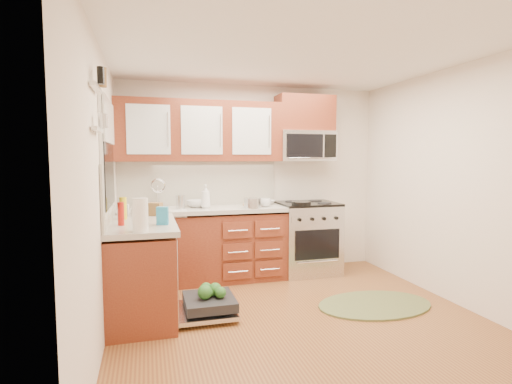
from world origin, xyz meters
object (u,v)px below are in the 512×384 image
object	(u,v)px
stock_pot	(252,203)
sink	(159,220)
range	(307,238)
rug	(375,305)
bowl_b	(198,204)
cutting_board	(254,204)
bowl_a	(266,202)
microwave	(305,146)
skillet	(301,203)
paper_towel_roll	(140,215)
dishwasher	(205,306)
cup	(265,203)
upper_cabinets	(200,131)

from	to	relation	value
stock_pot	sink	bearing A→B (deg)	170.46
sink	range	bearing A→B (deg)	0.30
rug	range	bearing A→B (deg)	99.14
bowl_b	rug	bearing A→B (deg)	-40.29
cutting_board	bowl_a	xyz separation A→B (m)	(0.18, 0.06, 0.02)
sink	bowl_a	xyz separation A→B (m)	(1.40, 0.18, 0.15)
microwave	bowl_b	bearing A→B (deg)	-178.84
skillet	stock_pot	size ratio (longest dim) A/B	1.15
range	cutting_board	world-z (taller)	range
range	paper_towel_roll	world-z (taller)	paper_towel_roll
dishwasher	skillet	xyz separation A→B (m)	(1.34, 0.88, 0.87)
cutting_board	bowl_a	world-z (taller)	bowl_a
cup	range	bearing A→B (deg)	9.05
sink	paper_towel_roll	distance (m)	1.48
cutting_board	bowl_a	bearing A→B (deg)	17.80
cutting_board	bowl_a	distance (m)	0.19
dishwasher	paper_towel_roll	distance (m)	1.17
paper_towel_roll	cup	xyz separation A→B (m)	(1.50, 1.35, -0.09)
skillet	bowl_a	bearing A→B (deg)	128.56
cutting_board	cup	world-z (taller)	cup
paper_towel_roll	dishwasher	bearing A→B (deg)	28.74
upper_cabinets	sink	distance (m)	1.21
dishwasher	paper_towel_roll	bearing A→B (deg)	-151.26
sink	dishwasher	world-z (taller)	sink
microwave	rug	distance (m)	2.23
sink	stock_pot	bearing A→B (deg)	-9.54
dishwasher	paper_towel_roll	world-z (taller)	paper_towel_roll
upper_cabinets	range	world-z (taller)	upper_cabinets
microwave	skillet	bearing A→B (deg)	-117.81
cutting_board	paper_towel_roll	size ratio (longest dim) A/B	1.02
microwave	cutting_board	bearing A→B (deg)	-179.42
paper_towel_roll	cup	bearing A→B (deg)	41.99
microwave	skillet	distance (m)	0.84
range	cutting_board	distance (m)	0.85
upper_cabinets	bowl_b	bearing A→B (deg)	-130.67
upper_cabinets	stock_pot	distance (m)	1.12
skillet	cutting_board	xyz separation A→B (m)	(-0.51, 0.36, -0.04)
stock_pot	bowl_b	xyz separation A→B (m)	(-0.63, 0.29, -0.02)
stock_pot	paper_towel_roll	size ratio (longest dim) A/B	0.74
rug	bowl_b	bearing A→B (deg)	139.71
cutting_board	paper_towel_roll	bearing A→B (deg)	-132.17
range	microwave	world-z (taller)	microwave
upper_cabinets	range	distance (m)	1.99
paper_towel_roll	bowl_b	distance (m)	1.68
upper_cabinets	cutting_board	distance (m)	1.17
microwave	sink	world-z (taller)	microwave
microwave	cutting_board	xyz separation A→B (m)	(-0.71, -0.01, -0.76)
rug	stock_pot	world-z (taller)	stock_pot
sink	skillet	size ratio (longest dim) A/B	2.55
bowl_a	bowl_b	size ratio (longest dim) A/B	0.81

